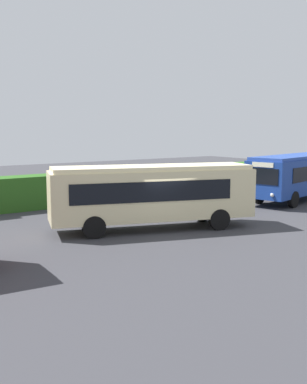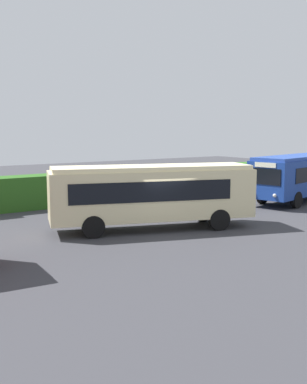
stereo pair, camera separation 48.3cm
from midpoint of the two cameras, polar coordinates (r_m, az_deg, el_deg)
ground_plane at (r=21.75m, az=1.55°, el=-4.72°), size 82.58×82.58×0.00m
bus_cream at (r=21.67m, az=0.52°, el=-0.08°), size 9.74×5.27×3.01m
bus_blue at (r=31.80m, az=18.12°, el=2.07°), size 9.47×4.27×3.00m
person_left at (r=24.38m, az=5.25°, el=-1.12°), size 0.48×0.48×1.79m
person_center at (r=31.88m, az=13.02°, el=0.91°), size 0.48×0.43×1.85m
hedge_row at (r=29.43m, az=-9.05°, el=0.43°), size 53.29×1.67×1.95m
traffic_cone at (r=30.71m, az=6.18°, el=-0.49°), size 0.36×0.36×0.60m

